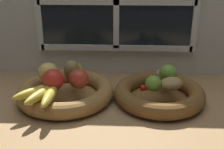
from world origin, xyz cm
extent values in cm
cube|color=#9E774C|center=(0.00, 0.00, -1.50)|extent=(140.00, 90.00, 3.00)
cube|color=silver|center=(0.00, 30.00, 27.50)|extent=(140.00, 3.00, 55.00)
cube|color=black|center=(0.00, 28.10, 31.00)|extent=(64.00, 0.80, 38.00)
cube|color=white|center=(0.00, 27.50, 31.00)|extent=(2.40, 1.20, 38.00)
cube|color=white|center=(0.00, 27.50, 31.00)|extent=(64.00, 1.20, 2.40)
cube|color=white|center=(-32.00, 27.50, 31.00)|extent=(2.40, 1.20, 40.40)
cube|color=white|center=(32.00, 27.50, 31.00)|extent=(2.40, 1.20, 40.40)
cube|color=white|center=(0.00, 27.50, 12.00)|extent=(64.00, 1.20, 2.40)
cylinder|color=olive|center=(-17.31, 2.95, 0.50)|extent=(23.57, 23.57, 1.00)
torus|color=olive|center=(-17.31, 2.95, 2.87)|extent=(34.48, 34.48, 5.74)
cylinder|color=brown|center=(16.03, 2.95, 0.50)|extent=(21.47, 21.47, 1.00)
torus|color=brown|center=(16.03, 2.95, 2.87)|extent=(31.92, 31.92, 5.74)
sphere|color=#B73828|center=(-11.77, 0.19, 9.18)|extent=(6.87, 6.87, 6.87)
sphere|color=#DBB756|center=(-23.45, 4.62, 9.40)|extent=(7.31, 7.31, 7.31)
sphere|color=red|center=(-20.09, -2.01, 9.44)|extent=(7.39, 7.39, 7.39)
sphere|color=#8CAD3D|center=(-14.81, 7.55, 9.09)|extent=(6.69, 6.69, 6.69)
ellipsoid|color=olive|center=(-15.15, 5.91, 9.71)|extent=(7.45, 7.58, 7.94)
ellipsoid|color=gold|center=(-24.95, -6.60, 7.31)|extent=(13.15, 12.75, 3.13)
ellipsoid|color=gold|center=(-22.52, -8.31, 7.31)|extent=(8.99, 15.16, 3.13)
ellipsoid|color=gold|center=(-19.63, -8.95, 7.31)|extent=(3.46, 15.25, 3.13)
sphere|color=brown|center=(-19.46, -1.36, 7.31)|extent=(2.82, 2.82, 2.82)
ellipsoid|color=#A38451|center=(19.43, -0.45, 7.97)|extent=(9.73, 8.50, 4.46)
ellipsoid|color=tan|center=(18.16, 7.63, 7.77)|extent=(8.19, 9.39, 4.06)
sphere|color=#6B9E33|center=(13.28, -1.17, 8.49)|extent=(5.49, 5.49, 5.49)
sphere|color=#6B9E33|center=(19.24, 7.08, 8.93)|extent=(6.38, 6.38, 6.38)
cone|color=red|center=(16.08, 0.17, 6.77)|extent=(14.16, 4.68, 2.05)
camera|label=1|loc=(3.37, -86.55, 46.48)|focal=44.86mm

